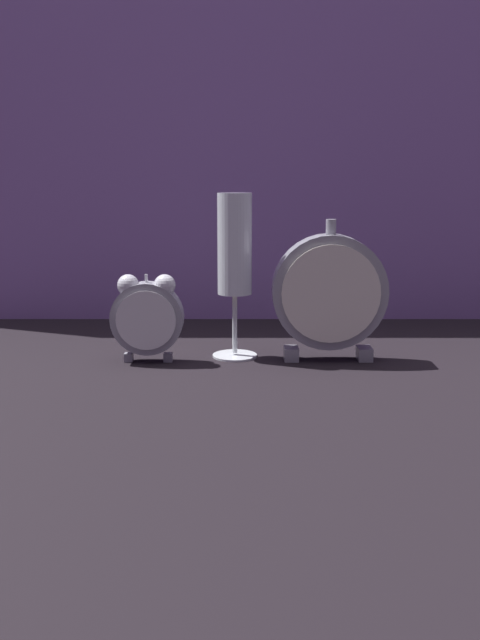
# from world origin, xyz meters

# --- Properties ---
(ground_plane) EXTENTS (4.00, 4.00, 0.00)m
(ground_plane) POSITION_xyz_m (0.00, 0.00, 0.00)
(ground_plane) COLOR black
(fabric_backdrop_drape) EXTENTS (1.20, 0.01, 0.69)m
(fabric_backdrop_drape) POSITION_xyz_m (0.00, 0.33, 0.34)
(fabric_backdrop_drape) COLOR #8460A8
(fabric_backdrop_drape) RESTS_ON ground_plane
(alarm_clock_twin_bell) EXTENTS (0.10, 0.03, 0.12)m
(alarm_clock_twin_bell) POSITION_xyz_m (-0.13, 0.03, 0.07)
(alarm_clock_twin_bell) COLOR gray
(alarm_clock_twin_bell) RESTS_ON ground_plane
(mantel_clock_silver) EXTENTS (0.16, 0.04, 0.20)m
(mantel_clock_silver) POSITION_xyz_m (0.12, 0.04, 0.10)
(mantel_clock_silver) COLOR gray
(mantel_clock_silver) RESTS_ON ground_plane
(champagne_flute) EXTENTS (0.06, 0.06, 0.23)m
(champagne_flute) POSITION_xyz_m (-0.01, 0.06, 0.14)
(champagne_flute) COLOR silver
(champagne_flute) RESTS_ON ground_plane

